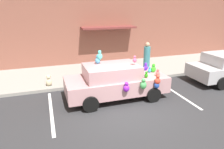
{
  "coord_description": "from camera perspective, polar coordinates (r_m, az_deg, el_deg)",
  "views": [
    {
      "loc": [
        -2.98,
        -6.61,
        3.99
      ],
      "look_at": [
        -0.12,
        2.0,
        0.9
      ],
      "focal_mm": 33.14,
      "sensor_mm": 36.0,
      "label": 1
    }
  ],
  "objects": [
    {
      "name": "plush_covered_car",
      "position": [
        9.07,
        1.0,
        -1.8
      ],
      "size": [
        4.43,
        2.13,
        2.15
      ],
      "color": "#C19196",
      "rests_on": "ground"
    },
    {
      "name": "teddy_bear_on_sidewalk",
      "position": [
        10.67,
        -17.04,
        -1.66
      ],
      "size": [
        0.3,
        0.25,
        0.57
      ],
      "color": "beige",
      "rests_on": "sidewalk"
    },
    {
      "name": "ground_plane",
      "position": [
        8.28,
        5.27,
        -10.1
      ],
      "size": [
        60.0,
        60.0,
        0.0
      ],
      "primitive_type": "plane",
      "color": "#2D2D30"
    },
    {
      "name": "storefront_building",
      "position": [
        14.1,
        -6.29,
        15.45
      ],
      "size": [
        24.0,
        1.25,
        6.4
      ],
      "color": "brown",
      "rests_on": "ground"
    },
    {
      "name": "pedestrian_near_shopfront",
      "position": [
        12.16,
        9.55,
        4.27
      ],
      "size": [
        0.37,
        0.37,
        1.82
      ],
      "color": "teal",
      "rests_on": "sidewalk"
    },
    {
      "name": "parking_stripe_front",
      "position": [
        10.33,
        17.16,
        -4.81
      ],
      "size": [
        0.12,
        3.6,
        0.01
      ],
      "primitive_type": "cube",
      "color": "silver",
      "rests_on": "ground"
    },
    {
      "name": "sidewalk",
      "position": [
        12.61,
        -3.75,
        0.67
      ],
      "size": [
        24.0,
        4.0,
        0.15
      ],
      "primitive_type": "cube",
      "color": "gray",
      "rests_on": "ground"
    },
    {
      "name": "parking_stripe_rear",
      "position": [
        8.6,
        -16.43,
        -9.69
      ],
      "size": [
        0.12,
        3.6,
        0.01
      ],
      "primitive_type": "cube",
      "color": "silver",
      "rests_on": "ground"
    }
  ]
}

